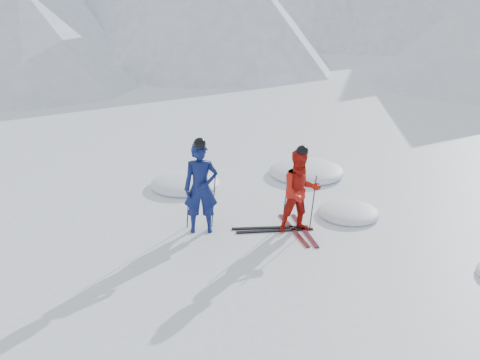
{
  "coord_description": "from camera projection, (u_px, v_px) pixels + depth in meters",
  "views": [
    {
      "loc": [
        -1.75,
        -9.83,
        4.84
      ],
      "look_at": [
        -2.01,
        0.5,
        1.1
      ],
      "focal_mm": 38.0,
      "sensor_mm": 36.0,
      "label": 1
    }
  ],
  "objects": [
    {
      "name": "pole_blue_left",
      "position": [
        188.0,
        200.0,
        11.06
      ],
      "size": [
        0.13,
        0.09,
        1.33
      ],
      "primitive_type": "cylinder",
      "rotation": [
        0.05,
        0.08,
        0.0
      ],
      "color": "black",
      "rests_on": "ground"
    },
    {
      "name": "ski_loose_b",
      "position": [
        275.0,
        231.0,
        11.11
      ],
      "size": [
        1.7,
        0.32,
        0.03
      ],
      "primitive_type": "cube",
      "rotation": [
        0.0,
        0.0,
        1.7
      ],
      "color": "black",
      "rests_on": "ground"
    },
    {
      "name": "snow_lumps",
      "position": [
        285.0,
        189.0,
        13.58
      ],
      "size": [
        8.06,
        7.3,
        0.47
      ],
      "color": "white",
      "rests_on": "ground"
    },
    {
      "name": "skier_red",
      "position": [
        300.0,
        192.0,
        10.84
      ],
      "size": [
        1.04,
        0.9,
        1.84
      ],
      "primitive_type": "imported",
      "rotation": [
        0.0,
        0.0,
        0.26
      ],
      "color": "#B2160E",
      "rests_on": "ground"
    },
    {
      "name": "ski_worn_right",
      "position": [
        304.0,
        230.0,
        11.14
      ],
      "size": [
        0.47,
        1.68,
        0.03
      ],
      "primitive_type": "cube",
      "rotation": [
        0.0,
        0.0,
        0.23
      ],
      "color": "black",
      "rests_on": "ground"
    },
    {
      "name": "skier_blue",
      "position": [
        201.0,
        188.0,
        10.8
      ],
      "size": [
        0.77,
        0.55,
        2.0
      ],
      "primitive_type": "imported",
      "rotation": [
        0.0,
        0.0,
        0.1
      ],
      "color": "#0D174E",
      "rests_on": "ground"
    },
    {
      "name": "pole_red_left",
      "position": [
        285.0,
        200.0,
        11.18
      ],
      "size": [
        0.12,
        0.1,
        1.22
      ],
      "primitive_type": "cylinder",
      "rotation": [
        0.06,
        0.08,
        0.0
      ],
      "color": "black",
      "rests_on": "ground"
    },
    {
      "name": "ski_loose_a",
      "position": [
        270.0,
        228.0,
        11.25
      ],
      "size": [
        1.7,
        0.26,
        0.03
      ],
      "primitive_type": "cube",
      "rotation": [
        0.0,
        0.0,
        1.67
      ],
      "color": "black",
      "rests_on": "ground"
    },
    {
      "name": "ski_worn_left",
      "position": [
        293.0,
        230.0,
        11.15
      ],
      "size": [
        0.58,
        1.65,
        0.03
      ],
      "primitive_type": "cube",
      "rotation": [
        0.0,
        0.0,
        0.3
      ],
      "color": "black",
      "rests_on": "ground"
    },
    {
      "name": "pole_blue_right",
      "position": [
        214.0,
        198.0,
        11.14
      ],
      "size": [
        0.13,
        0.08,
        1.33
      ],
      "primitive_type": "cylinder",
      "rotation": [
        -0.04,
        0.08,
        0.0
      ],
      "color": "black",
      "rests_on": "ground"
    },
    {
      "name": "pole_red_right",
      "position": [
        313.0,
        202.0,
        11.07
      ],
      "size": [
        0.12,
        0.09,
        1.22
      ],
      "primitive_type": "cylinder",
      "rotation": [
        -0.05,
        0.08,
        0.0
      ],
      "color": "black",
      "rests_on": "ground"
    },
    {
      "name": "ground",
      "position": [
        333.0,
        237.0,
        10.85
      ],
      "size": [
        160.0,
        160.0,
        0.0
      ],
      "primitive_type": "plane",
      "color": "white",
      "rests_on": "ground"
    }
  ]
}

